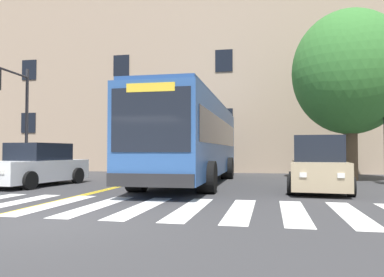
% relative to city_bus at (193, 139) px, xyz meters
% --- Properties ---
extents(ground_plane, '(120.00, 120.00, 0.00)m').
position_rel_city_bus_xyz_m(ground_plane, '(-1.15, -9.22, -1.90)').
color(ground_plane, '#38383A').
extents(crosswalk, '(16.04, 3.80, 0.01)m').
position_rel_city_bus_xyz_m(crosswalk, '(-1.67, -6.92, -1.89)').
color(crosswalk, white).
rests_on(crosswalk, ground).
extents(lane_line_yellow_inner, '(0.12, 36.00, 0.01)m').
position_rel_city_bus_xyz_m(lane_line_yellow_inner, '(-2.56, 7.08, -1.90)').
color(lane_line_yellow_inner, gold).
rests_on(lane_line_yellow_inner, ground).
extents(lane_line_yellow_outer, '(0.12, 36.00, 0.01)m').
position_rel_city_bus_xyz_m(lane_line_yellow_outer, '(-2.40, 7.08, -1.90)').
color(lane_line_yellow_outer, gold).
rests_on(lane_line_yellow_outer, ground).
extents(city_bus, '(2.95, 12.16, 3.48)m').
position_rel_city_bus_xyz_m(city_bus, '(0.00, 0.00, 0.00)').
color(city_bus, '#2D5699').
rests_on(city_bus, ground).
extents(car_white_near_lane, '(2.44, 4.66, 1.68)m').
position_rel_city_bus_xyz_m(car_white_near_lane, '(-5.82, -2.31, -1.13)').
color(car_white_near_lane, white).
rests_on(car_white_near_lane, ground).
extents(car_tan_far_lane, '(2.20, 4.19, 1.87)m').
position_rel_city_bus_xyz_m(car_tan_far_lane, '(4.78, -2.41, -1.04)').
color(car_tan_far_lane, tan).
rests_on(car_tan_far_lane, ground).
extents(car_red_behind_bus, '(2.36, 4.66, 1.93)m').
position_rel_city_bus_xyz_m(car_red_behind_bus, '(-1.33, 10.10, -1.03)').
color(car_red_behind_bus, '#AD1E1E').
rests_on(car_red_behind_bus, ground).
extents(traffic_light_far_corner, '(0.47, 2.87, 5.79)m').
position_rel_city_bus_xyz_m(traffic_light_far_corner, '(-9.47, 1.17, 1.94)').
color(traffic_light_far_corner, '#28282D').
rests_on(traffic_light_far_corner, ground).
extents(traffic_light_overhead, '(0.51, 3.42, 4.80)m').
position_rel_city_bus_xyz_m(traffic_light_overhead, '(-2.21, 1.31, 1.37)').
color(traffic_light_overhead, '#28282D').
rests_on(traffic_light_overhead, ground).
extents(street_tree_curbside_large, '(7.43, 7.42, 7.97)m').
position_rel_city_bus_xyz_m(street_tree_curbside_large, '(6.92, 2.83, 3.14)').
color(street_tree_curbside_large, brown).
rests_on(street_tree_curbside_large, ground).
extents(building_facade, '(34.36, 6.69, 13.34)m').
position_rel_city_bus_xyz_m(building_facade, '(0.48, 11.00, 4.78)').
color(building_facade, tan).
rests_on(building_facade, ground).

